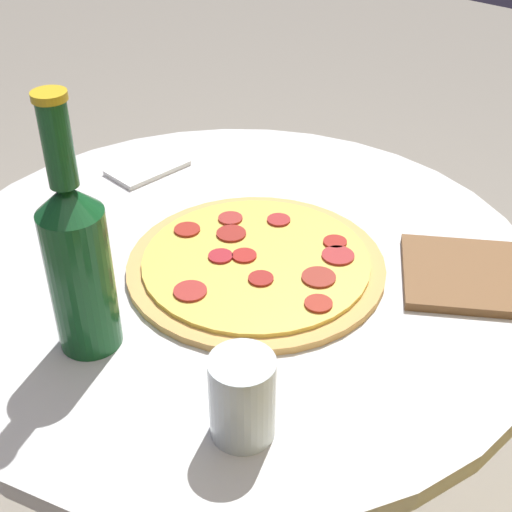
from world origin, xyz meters
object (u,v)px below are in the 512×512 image
object	(u,v)px
pizza	(256,263)
drinking_glass	(242,397)
pizza_paddle	(480,276)
beer_bottle	(78,260)

from	to	relation	value
pizza	drinking_glass	bearing A→B (deg)	38.54
pizza_paddle	drinking_glass	distance (m)	0.40
beer_bottle	drinking_glass	xyz separation A→B (m)	(-0.02, 0.22, -0.07)
beer_bottle	pizza_paddle	world-z (taller)	beer_bottle
pizza	drinking_glass	size ratio (longest dim) A/B	3.61
pizza	drinking_glass	distance (m)	0.28
beer_bottle	pizza_paddle	distance (m)	0.51
pizza	beer_bottle	xyz separation A→B (m)	(0.23, -0.05, 0.11)
beer_bottle	pizza_paddle	bearing A→B (deg)	145.14
pizza_paddle	drinking_glass	bearing A→B (deg)	-132.46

